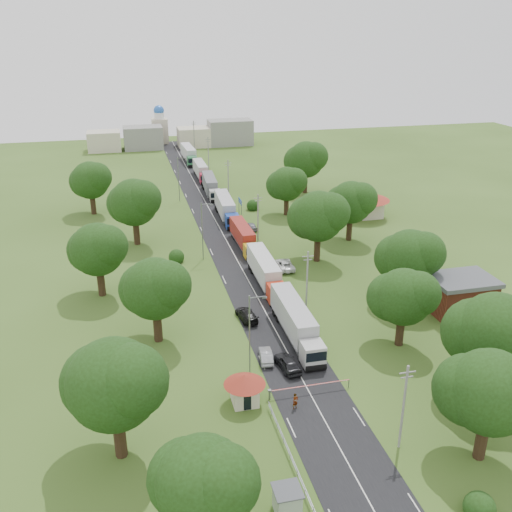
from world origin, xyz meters
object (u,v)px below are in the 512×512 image
object	(u,v)px
guard_booth	(245,386)
truck_0	(296,322)
info_sign	(240,204)
car_lane_mid	(266,356)
boom_barrier	(298,388)
car_lane_front	(288,363)
pedestrian_near	(295,401)

from	to	relation	value
guard_booth	truck_0	size ratio (longest dim) A/B	0.28
info_sign	guard_booth	bearing A→B (deg)	-101.68
truck_0	car_lane_mid	world-z (taller)	truck_0
info_sign	truck_0	distance (m)	48.49
boom_barrier	car_lane_front	bearing A→B (deg)	85.91
car_lane_mid	boom_barrier	bearing A→B (deg)	110.33
guard_booth	pedestrian_near	bearing A→B (deg)	-24.15
boom_barrier	car_lane_front	size ratio (longest dim) A/B	1.93
car_lane_front	car_lane_mid	bearing A→B (deg)	-56.31
boom_barrier	info_sign	distance (m)	60.39
boom_barrier	pedestrian_near	distance (m)	2.39
car_lane_front	car_lane_mid	size ratio (longest dim) A/B	1.19
info_sign	car_lane_front	xyz separation A→B (m)	(-6.20, -55.00, -2.19)
info_sign	boom_barrier	bearing A→B (deg)	-96.24
boom_barrier	pedestrian_near	xyz separation A→B (m)	(-0.97, -2.19, 0.00)
info_sign	car_lane_front	bearing A→B (deg)	-96.43
boom_barrier	info_sign	xyz separation A→B (m)	(6.56, 60.00, 2.11)
car_lane_front	car_lane_mid	world-z (taller)	car_lane_front
boom_barrier	guard_booth	bearing A→B (deg)	-179.99
boom_barrier	car_lane_mid	xyz separation A→B (m)	(-1.64, 7.36, -0.23)
car_lane_front	pedestrian_near	size ratio (longest dim) A/B	2.68
car_lane_front	info_sign	bearing A→B (deg)	-103.08
guard_booth	car_lane_mid	bearing A→B (deg)	60.28
boom_barrier	truck_0	bearing A→B (deg)	74.10
info_sign	car_lane_mid	size ratio (longest dim) A/B	1.02
boom_barrier	car_lane_mid	world-z (taller)	car_lane_mid
guard_booth	car_lane_front	distance (m)	8.08
guard_booth	car_lane_front	xyz separation A→B (m)	(6.20, 5.00, -1.35)
car_lane_front	pedestrian_near	bearing A→B (deg)	72.90
boom_barrier	guard_booth	xyz separation A→B (m)	(-5.84, -0.00, 1.27)
car_lane_mid	guard_booth	bearing A→B (deg)	68.03
boom_barrier	info_sign	bearing A→B (deg)	83.76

